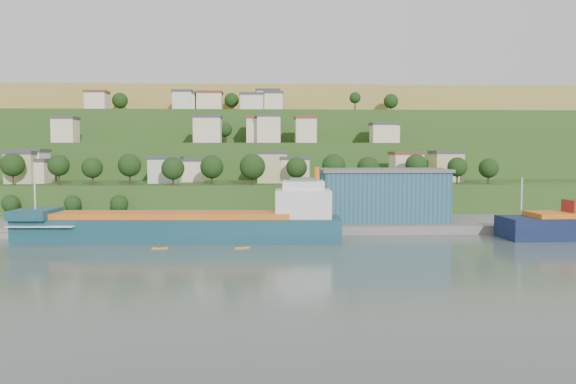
{
  "coord_description": "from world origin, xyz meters",
  "views": [
    {
      "loc": [
        2.71,
        -110.49,
        18.63
      ],
      "look_at": [
        8.26,
        15.0,
        9.93
      ],
      "focal_mm": 35.0,
      "sensor_mm": 36.0,
      "label": 1
    }
  ],
  "objects": [
    {
      "name": "hillside",
      "position": [
        -0.02,
        168.69,
        0.08
      ],
      "size": [
        360.0,
        210.96,
        96.0
      ],
      "color": "#284719",
      "rests_on": "ground"
    },
    {
      "name": "caravan",
      "position": [
        -50.73,
        20.84,
        2.61
      ],
      "size": [
        6.48,
        4.07,
        2.81
      ],
      "primitive_type": "cube",
      "rotation": [
        0.0,
        0.0,
        -0.28
      ],
      "color": "silver",
      "rests_on": "pebble_beach"
    },
    {
      "name": "quay",
      "position": [
        20.0,
        28.0,
        0.0
      ],
      "size": [
        220.0,
        26.0,
        4.0
      ],
      "primitive_type": "cube",
      "color": "slate",
      "rests_on": "ground"
    },
    {
      "name": "warehouse",
      "position": [
        32.18,
        28.23,
        8.43
      ],
      "size": [
        31.03,
        19.04,
        12.8
      ],
      "rotation": [
        0.0,
        0.0,
        0.0
      ],
      "color": "#1D4757",
      "rests_on": "quay"
    },
    {
      "name": "cargo_ship_near",
      "position": [
        -12.88,
        9.64,
        2.81
      ],
      "size": [
        68.95,
        14.0,
        17.61
      ],
      "rotation": [
        0.0,
        0.0,
        -0.05
      ],
      "color": "#123945",
      "rests_on": "ground"
    },
    {
      "name": "kayak_orange",
      "position": [
        -17.58,
        -0.84,
        0.23
      ],
      "size": [
        3.14,
        0.99,
        0.77
      ],
      "rotation": [
        0.0,
        0.0,
        0.15
      ],
      "color": "orange",
      "rests_on": "ground"
    },
    {
      "name": "pebble_beach",
      "position": [
        -55.0,
        22.0,
        0.0
      ],
      "size": [
        40.0,
        18.0,
        2.4
      ],
      "primitive_type": "cube",
      "color": "slate",
      "rests_on": "ground"
    },
    {
      "name": "dinghy",
      "position": [
        -47.56,
        18.1,
        1.64
      ],
      "size": [
        4.41,
        1.78,
        0.87
      ],
      "primitive_type": "cube",
      "rotation": [
        0.0,
        0.0,
        -0.04
      ],
      "color": "silver",
      "rests_on": "pebble_beach"
    },
    {
      "name": "ground",
      "position": [
        0.0,
        0.0,
        0.0
      ],
      "size": [
        500.0,
        500.0,
        0.0
      ],
      "primitive_type": "plane",
      "color": "#42504A",
      "rests_on": "ground"
    },
    {
      "name": "kayak_yellow",
      "position": [
        -1.5,
        -1.16,
        0.23
      ],
      "size": [
        3.09,
        1.54,
        0.77
      ],
      "rotation": [
        0.0,
        0.0,
        0.34
      ],
      "color": "gold",
      "rests_on": "ground"
    }
  ]
}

